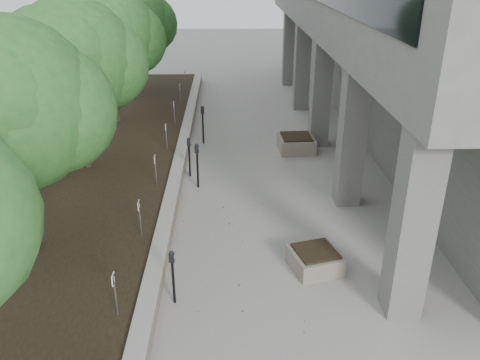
{
  "coord_description": "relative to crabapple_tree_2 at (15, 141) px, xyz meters",
  "views": [
    {
      "loc": [
        -0.18,
        -7.17,
        6.78
      ],
      "look_at": [
        0.16,
        4.99,
        1.21
      ],
      "focal_mm": 36.69,
      "sensor_mm": 36.0,
      "label": 1
    }
  ],
  "objects": [
    {
      "name": "parking_sign_3",
      "position": [
        2.45,
        0.5,
        -2.24
      ],
      "size": [
        0.04,
        0.22,
        0.96
      ],
      "primitive_type": null,
      "color": "black",
      "rests_on": "planting_bed"
    },
    {
      "name": "crabapple_tree_5",
      "position": [
        0.0,
        15.0,
        0.0
      ],
      "size": [
        4.6,
        4.0,
        5.44
      ],
      "primitive_type": null,
      "color": "#286225",
      "rests_on": "planting_bed"
    },
    {
      "name": "parking_meter_4",
      "position": [
        3.68,
        4.13,
        -2.37
      ],
      "size": [
        0.17,
        0.13,
        1.5
      ],
      "primitive_type": null,
      "rotation": [
        0.0,
        0.0,
        -0.2
      ],
      "color": "black",
      "rests_on": "ground"
    },
    {
      "name": "parking_meter_3",
      "position": [
        3.36,
        5.02,
        -2.43
      ],
      "size": [
        0.15,
        0.12,
        1.38
      ],
      "primitive_type": null,
      "rotation": [
        0.0,
        0.0,
        -0.14
      ],
      "color": "black",
      "rests_on": "ground"
    },
    {
      "name": "retaining_wall",
      "position": [
        2.97,
        6.0,
        -2.87
      ],
      "size": [
        0.39,
        26.0,
        0.5
      ],
      "primitive_type": null,
      "color": "gray",
      "rests_on": "ground"
    },
    {
      "name": "parking_meter_5",
      "position": [
        3.68,
        8.19,
        -2.35
      ],
      "size": [
        0.15,
        0.11,
        1.54
      ],
      "primitive_type": null,
      "rotation": [
        0.0,
        0.0,
        0.02
      ],
      "color": "black",
      "rests_on": "ground"
    },
    {
      "name": "ground",
      "position": [
        4.8,
        -3.0,
        -3.12
      ],
      "size": [
        90.0,
        90.0,
        0.0
      ],
      "primitive_type": "plane",
      "color": "gray",
      "rests_on": "ground"
    },
    {
      "name": "parking_sign_2",
      "position": [
        2.45,
        -2.5,
        -2.24
      ],
      "size": [
        0.04,
        0.22,
        0.96
      ],
      "primitive_type": null,
      "color": "black",
      "rests_on": "planting_bed"
    },
    {
      "name": "crabapple_tree_2",
      "position": [
        0.0,
        0.0,
        0.0
      ],
      "size": [
        4.6,
        4.0,
        5.44
      ],
      "primitive_type": null,
      "color": "#286225",
      "rests_on": "planting_bed"
    },
    {
      "name": "parking_sign_8",
      "position": [
        2.45,
        15.5,
        -2.24
      ],
      "size": [
        0.04,
        0.22,
        0.96
      ],
      "primitive_type": null,
      "color": "black",
      "rests_on": "planting_bed"
    },
    {
      "name": "parking_meter_2",
      "position": [
        3.46,
        -1.63,
        -2.47
      ],
      "size": [
        0.14,
        0.11,
        1.29
      ],
      "primitive_type": null,
      "rotation": [
        0.0,
        0.0,
        -0.19
      ],
      "color": "black",
      "rests_on": "ground"
    },
    {
      "name": "planter_front",
      "position": [
        6.68,
        -0.47,
        -2.87
      ],
      "size": [
        1.35,
        1.35,
        0.51
      ],
      "primitive_type": null,
      "rotation": [
        0.0,
        0.0,
        0.27
      ],
      "color": "gray",
      "rests_on": "ground"
    },
    {
      "name": "berry_scatter",
      "position": [
        4.7,
        2.0,
        -3.11
      ],
      "size": [
        3.3,
        14.1,
        0.02
      ],
      "primitive_type": null,
      "color": "maroon",
      "rests_on": "ground"
    },
    {
      "name": "crabapple_tree_4",
      "position": [
        0.0,
        10.0,
        0.0
      ],
      "size": [
        4.6,
        4.0,
        5.44
      ],
      "primitive_type": null,
      "color": "#286225",
      "rests_on": "planting_bed"
    },
    {
      "name": "parking_sign_7",
      "position": [
        2.45,
        12.5,
        -2.24
      ],
      "size": [
        0.04,
        0.22,
        0.96
      ],
      "primitive_type": null,
      "color": "black",
      "rests_on": "planting_bed"
    },
    {
      "name": "parking_sign_4",
      "position": [
        2.45,
        3.5,
        -2.24
      ],
      "size": [
        0.04,
        0.22,
        0.96
      ],
      "primitive_type": null,
      "color": "black",
      "rests_on": "planting_bed"
    },
    {
      "name": "parking_sign_6",
      "position": [
        2.45,
        9.5,
        -2.24
      ],
      "size": [
        0.04,
        0.22,
        0.96
      ],
      "primitive_type": null,
      "color": "black",
      "rests_on": "planting_bed"
    },
    {
      "name": "parking_sign_5",
      "position": [
        2.45,
        6.5,
        -2.24
      ],
      "size": [
        0.04,
        0.22,
        0.96
      ],
      "primitive_type": null,
      "color": "black",
      "rests_on": "planting_bed"
    },
    {
      "name": "planter_back",
      "position": [
        7.25,
        7.28,
        -2.81
      ],
      "size": [
        1.37,
        1.37,
        0.61
      ],
      "primitive_type": null,
      "rotation": [
        0.0,
        0.0,
        0.05
      ],
      "color": "gray",
      "rests_on": "ground"
    },
    {
      "name": "crabapple_tree_3",
      "position": [
        0.0,
        5.0,
        0.0
      ],
      "size": [
        4.6,
        4.0,
        5.44
      ],
      "primitive_type": null,
      "color": "#286225",
      "rests_on": "planting_bed"
    },
    {
      "name": "planting_bed",
      "position": [
        -0.7,
        6.0,
        -2.92
      ],
      "size": [
        7.0,
        26.0,
        0.4
      ],
      "primitive_type": "cube",
      "color": "#2E2417",
      "rests_on": "ground"
    }
  ]
}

